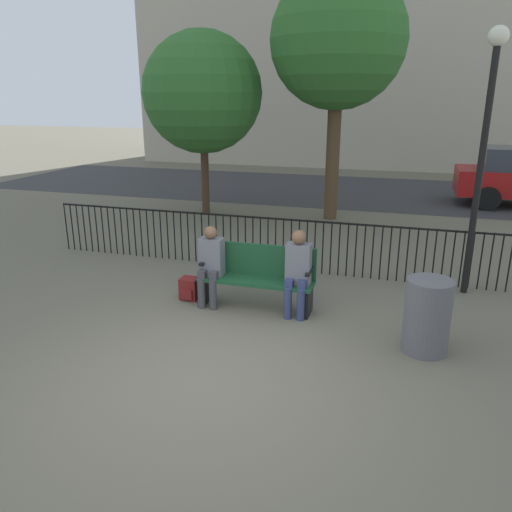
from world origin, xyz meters
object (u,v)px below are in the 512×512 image
(park_bench, at_px, (258,275))
(seated_person_0, at_px, (211,262))
(tree_1, at_px, (338,41))
(backpack, at_px, (190,289))
(seated_person_1, at_px, (298,269))
(tree_0, at_px, (202,93))
(lamp_post, at_px, (486,127))
(trash_bin, at_px, (427,316))

(park_bench, xyz_separation_m, seated_person_0, (-0.68, -0.13, 0.17))
(tree_1, bearing_deg, park_bench, -91.85)
(backpack, relative_size, tree_1, 0.06)
(seated_person_1, relative_size, tree_0, 0.27)
(park_bench, height_order, seated_person_0, seated_person_0)
(lamp_post, relative_size, trash_bin, 4.24)
(seated_person_1, bearing_deg, tree_0, 123.11)
(backpack, bearing_deg, tree_0, 109.71)
(seated_person_0, height_order, backpack, seated_person_0)
(park_bench, relative_size, tree_0, 0.37)
(tree_1, distance_m, trash_bin, 7.83)
(seated_person_0, distance_m, seated_person_1, 1.29)
(park_bench, relative_size, trash_bin, 1.83)
(park_bench, height_order, lamp_post, lamp_post)
(backpack, bearing_deg, park_bench, 2.02)
(seated_person_1, distance_m, tree_0, 7.14)
(park_bench, bearing_deg, lamp_post, 26.06)
(tree_0, height_order, trash_bin, tree_0)
(seated_person_0, height_order, lamp_post, lamp_post)
(backpack, relative_size, lamp_post, 0.09)
(backpack, xyz_separation_m, lamp_post, (4.05, 1.50, 2.38))
(seated_person_0, distance_m, tree_1, 6.97)
(seated_person_1, xyz_separation_m, trash_bin, (1.71, -0.60, -0.23))
(tree_0, bearing_deg, lamp_post, -33.88)
(trash_bin, bearing_deg, backpack, 168.64)
(park_bench, height_order, backpack, park_bench)
(tree_1, xyz_separation_m, lamp_post, (2.79, -4.38, -1.62))
(park_bench, bearing_deg, tree_1, 88.15)
(tree_1, xyz_separation_m, trash_bin, (2.14, -6.56, -3.71))
(park_bench, distance_m, seated_person_0, 0.71)
(seated_person_0, xyz_separation_m, lamp_post, (3.66, 1.59, 1.89))
(seated_person_1, xyz_separation_m, tree_0, (-3.68, 5.64, 2.35))
(seated_person_1, height_order, backpack, seated_person_1)
(trash_bin, bearing_deg, park_bench, 162.80)
(backpack, bearing_deg, tree_1, 77.89)
(park_bench, xyz_separation_m, tree_1, (0.19, 5.84, 3.68))
(seated_person_0, distance_m, trash_bin, 3.07)
(trash_bin, bearing_deg, seated_person_0, 168.84)
(backpack, xyz_separation_m, tree_0, (-1.99, 5.55, 2.87))
(tree_0, bearing_deg, backpack, -70.29)
(lamp_post, bearing_deg, tree_1, 122.53)
(seated_person_0, height_order, trash_bin, seated_person_0)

